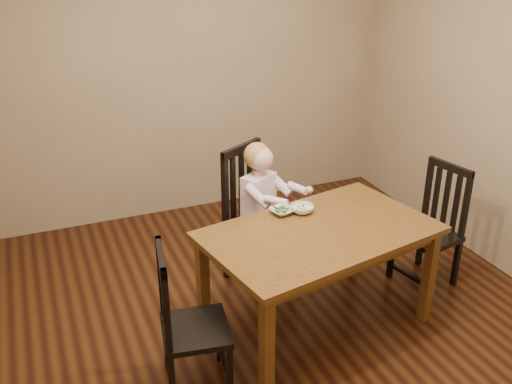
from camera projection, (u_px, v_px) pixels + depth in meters
name	position (u px, v px, depth m)	size (l,w,h in m)	color
room	(277.00, 141.00, 3.65)	(4.01, 4.01, 2.71)	#3E200D
dining_table	(320.00, 241.00, 3.82)	(1.67, 1.19, 0.76)	#44260F
chair_child	(255.00, 216.00, 4.52)	(0.63, 0.62, 1.08)	black
chair_left	(187.00, 323.00, 3.36)	(0.46, 0.47, 0.96)	black
chair_right	(432.00, 227.00, 4.45)	(0.48, 0.49, 0.97)	black
toddler	(261.00, 199.00, 4.42)	(0.36, 0.44, 0.61)	white
bowl_peas	(282.00, 211.00, 4.00)	(0.16, 0.16, 0.04)	silver
bowl_veg	(302.00, 209.00, 4.02)	(0.17, 0.17, 0.05)	silver
fork	(279.00, 210.00, 3.95)	(0.09, 0.11, 0.05)	silver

